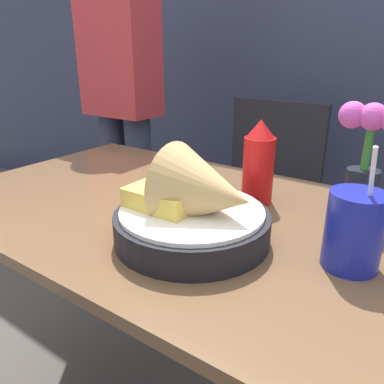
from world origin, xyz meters
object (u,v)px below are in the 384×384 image
at_px(chair_far_window, 264,192).
at_px(ketchup_bottle, 259,163).
at_px(food_basket, 197,210).
at_px(drink_cup, 354,233).
at_px(flower_vase, 366,156).
at_px(person_standing, 121,76).

xyz_separation_m(chair_far_window, ketchup_bottle, (0.23, -0.59, 0.31)).
xyz_separation_m(food_basket, ketchup_bottle, (0.00, 0.24, 0.03)).
height_order(ketchup_bottle, drink_cup, drink_cup).
bearing_deg(ketchup_bottle, food_basket, -91.12).
height_order(chair_far_window, flower_vase, flower_vase).
distance_m(chair_far_window, drink_cup, 0.95).
height_order(food_basket, flower_vase, flower_vase).
distance_m(ketchup_bottle, flower_vase, 0.23).
height_order(chair_far_window, food_basket, food_basket).
bearing_deg(food_basket, drink_cup, 16.07).
distance_m(food_basket, ketchup_bottle, 0.25).
bearing_deg(drink_cup, food_basket, -163.93).
bearing_deg(chair_far_window, drink_cup, -57.45).
xyz_separation_m(ketchup_bottle, person_standing, (-0.83, 0.40, 0.14)).
xyz_separation_m(flower_vase, person_standing, (-1.05, 0.37, 0.10)).
height_order(ketchup_bottle, flower_vase, flower_vase).
relative_size(food_basket, drink_cup, 1.37).
xyz_separation_m(ketchup_bottle, flower_vase, (0.22, 0.04, 0.04)).
relative_size(food_basket, ketchup_bottle, 1.50).
distance_m(food_basket, drink_cup, 0.27).
bearing_deg(drink_cup, flower_vase, 99.47).
bearing_deg(drink_cup, chair_far_window, 122.55).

